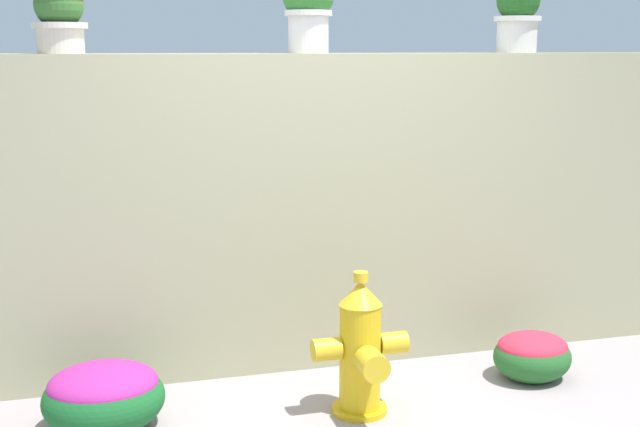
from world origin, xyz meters
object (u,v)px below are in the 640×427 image
object	(u,v)px
potted_plant_3	(518,10)
fire_hydrant	(361,351)
potted_plant_1	(59,12)
flower_bush_left	(532,354)
flower_bush_right	(104,394)
potted_plant_2	(308,1)

from	to	relation	value
potted_plant_3	fire_hydrant	bearing A→B (deg)	-145.22
potted_plant_1	potted_plant_3	distance (m)	2.69
flower_bush_left	potted_plant_1	bearing A→B (deg)	165.22
potted_plant_3	flower_bush_right	bearing A→B (deg)	-164.20
potted_plant_1	flower_bush_left	xyz separation A→B (m)	(2.49, -0.66, -1.90)
potted_plant_2	flower_bush_left	size ratio (longest dim) A/B	1.06
potted_plant_1	flower_bush_right	size ratio (longest dim) A/B	0.63
fire_hydrant	potted_plant_1	bearing A→B (deg)	149.09
potted_plant_1	potted_plant_2	bearing A→B (deg)	2.27
potted_plant_3	flower_bush_right	distance (m)	3.29
potted_plant_1	flower_bush_right	xyz separation A→B (m)	(0.12, -0.67, -1.86)
potted_plant_3	flower_bush_right	world-z (taller)	potted_plant_3
potted_plant_2	potted_plant_3	world-z (taller)	potted_plant_2
potted_plant_2	flower_bush_left	bearing A→B (deg)	-32.22
fire_hydrant	flower_bush_left	bearing A→B (deg)	9.39
potted_plant_2	flower_bush_right	bearing A→B (deg)	-149.87
potted_plant_2	flower_bush_left	distance (m)	2.38
potted_plant_1	flower_bush_left	bearing A→B (deg)	-14.78
potted_plant_1	potted_plant_2	size ratio (longest dim) A/B	0.80
flower_bush_right	potted_plant_3	bearing A→B (deg)	15.80
potted_plant_1	fire_hydrant	size ratio (longest dim) A/B	0.50
flower_bush_right	potted_plant_1	bearing A→B (deg)	100.15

